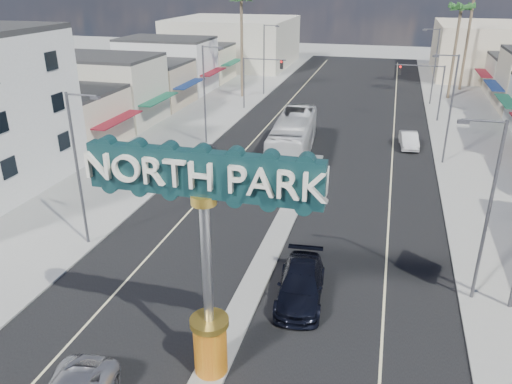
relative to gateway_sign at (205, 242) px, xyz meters
The scene contains 23 objects.
ground 28.64m from the gateway_sign, 90.00° to the left, with size 160.00×160.00×0.00m, color gray.
road 28.64m from the gateway_sign, 90.00° to the left, with size 20.00×120.00×0.01m, color black.
median_island 13.37m from the gateway_sign, 90.00° to the left, with size 1.30×30.00×0.16m, color gray.
sidewalk_left 31.87m from the gateway_sign, 116.55° to the left, with size 8.00×120.00×0.12m, color gray.
sidewalk_right 31.87m from the gateway_sign, 63.45° to the left, with size 8.00×120.00×0.12m, color gray.
storefront_row_left 47.62m from the gateway_sign, 120.33° to the left, with size 12.00×42.00×6.00m, color beige.
backdrop_far_left 76.29m from the gateway_sign, 106.77° to the left, with size 20.00×20.00×8.00m, color #B7B29E.
backdrop_far_right 76.29m from the gateway_sign, 73.23° to the left, with size 20.00×20.00×8.00m, color beige.
gateway_sign is the anchor object (origin of this frame).
traffic_signal_left 43.04m from the gateway_sign, 102.33° to the left, with size 5.09×0.45×6.00m.
traffic_signal_right 43.04m from the gateway_sign, 77.67° to the left, with size 5.09×0.45×6.00m.
streetlight_l_near 13.19m from the gateway_sign, 142.45° to the left, with size 2.03×0.22×9.00m.
streetlight_l_mid 29.91m from the gateway_sign, 110.42° to the left, with size 2.03×0.22×9.00m.
streetlight_l_far 51.10m from the gateway_sign, 101.78° to the left, with size 2.03×0.22×9.00m.
streetlight_r_near 13.19m from the gateway_sign, 37.55° to the left, with size 2.03×0.22×9.00m.
streetlight_r_mid 29.91m from the gateway_sign, 69.58° to the left, with size 2.03×0.22×9.00m.
streetlight_r_far 51.10m from the gateway_sign, 78.22° to the left, with size 2.03×0.22×9.00m.
palm_left_far 50.06m from the gateway_sign, 105.15° to the left, with size 2.60×2.60×13.10m.
palm_right_mid 55.76m from the gateway_sign, 76.47° to the left, with size 2.60×2.60×12.10m.
suv_right 8.23m from the gateway_sign, 67.13° to the left, with size 2.17×5.34×1.55m, color black.
car_parked_left 25.13m from the gateway_sign, 111.47° to the left, with size 1.72×4.27×1.45m, color slate.
car_parked_right 33.25m from the gateway_sign, 76.16° to the left, with size 1.48×4.24×1.40m, color silver.
city_bus 26.88m from the gateway_sign, 94.32° to the left, with size 2.95×12.61×3.51m, color silver.
Camera 1 is at (5.73, -12.41, 14.50)m, focal length 35.00 mm.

